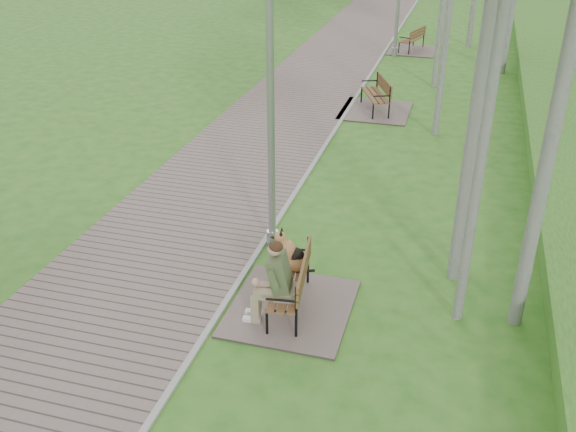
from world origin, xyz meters
name	(u,v)px	position (x,y,z in m)	size (l,w,h in m)	color
walkway	(341,50)	(-1.75, 21.50, 0.02)	(3.50, 67.00, 0.04)	#75665E
kerb	(384,53)	(0.00, 21.50, 0.03)	(0.10, 67.00, 0.05)	#999993
bench_main	(284,285)	(0.98, 3.93, 0.47)	(1.92, 2.13, 1.67)	#75665E
bench_second	(375,104)	(0.77, 14.27, 0.23)	(2.01, 2.23, 1.23)	#75665E
bench_third	(411,46)	(0.98, 22.22, 0.21)	(1.85, 2.05, 1.13)	#75665E
lamp_post_near	(271,114)	(0.19, 5.83, 2.63)	(0.22, 0.22, 5.64)	#93969B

